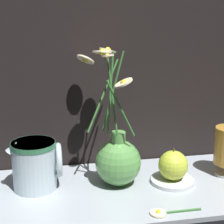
{
  "coord_description": "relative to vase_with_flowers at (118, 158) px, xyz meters",
  "views": [
    {
      "loc": [
        -0.15,
        -0.83,
        0.45
      ],
      "look_at": [
        0.01,
        0.0,
        0.21
      ],
      "focal_mm": 60.0,
      "sensor_mm": 36.0,
      "label": 1
    }
  ],
  "objects": [
    {
      "name": "ground_plane",
      "position": [
        -0.03,
        -0.03,
        -0.08
      ],
      "size": [
        6.0,
        6.0,
        0.0
      ],
      "primitive_type": "plane",
      "color": "black"
    },
    {
      "name": "shelf",
      "position": [
        -0.03,
        -0.03,
        -0.08
      ],
      "size": [
        0.88,
        0.34,
        0.01
      ],
      "color": "#9EA8B2",
      "rests_on": "ground_plane"
    },
    {
      "name": "vase_with_flowers",
      "position": [
        0.0,
        0.0,
        0.0
      ],
      "size": [
        0.16,
        0.21,
        0.34
      ],
      "color": "#59994C",
      "rests_on": "shelf"
    },
    {
      "name": "ceramic_pitcher",
      "position": [
        -0.2,
        0.02,
        -0.0
      ],
      "size": [
        0.13,
        0.11,
        0.13
      ],
      "color": "silver",
      "rests_on": "shelf"
    },
    {
      "name": "saucer_plate",
      "position": [
        0.14,
        -0.02,
        -0.07
      ],
      "size": [
        0.11,
        0.11,
        0.01
      ],
      "color": "silver",
      "rests_on": "shelf"
    },
    {
      "name": "orange_fruit",
      "position": [
        0.14,
        -0.02,
        -0.02
      ],
      "size": [
        0.08,
        0.08,
        0.08
      ],
      "color": "#B7C638",
      "rests_on": "saucer_plate"
    },
    {
      "name": "loose_daisy",
      "position": [
        0.07,
        -0.16,
        -0.07
      ],
      "size": [
        0.12,
        0.04,
        0.01
      ],
      "color": "#336B2D",
      "rests_on": "shelf"
    }
  ]
}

